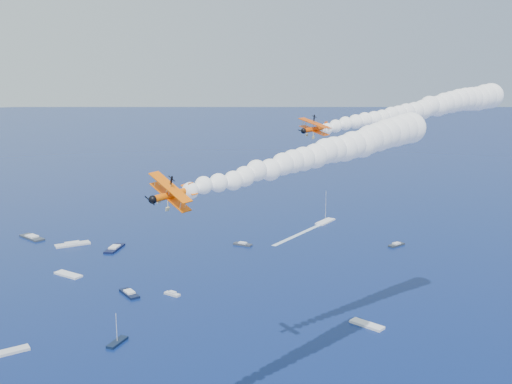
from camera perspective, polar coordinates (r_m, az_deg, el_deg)
biplane_lead at (r=115.81m, az=5.62°, el=5.98°), size 7.78×8.90×6.15m
biplane_trail at (r=81.40m, az=-7.97°, el=-0.24°), size 9.05×10.67×7.92m
smoke_trail_lead at (r=137.69m, az=15.14°, el=7.56°), size 61.50×20.94×10.78m
smoke_trail_trail at (r=101.35m, az=6.03°, el=3.57°), size 62.12×34.26×10.78m
spectator_boats at (r=209.36m, az=-20.02°, el=-8.51°), size 243.03×173.19×0.70m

